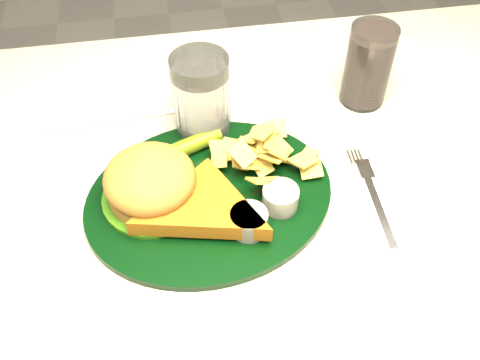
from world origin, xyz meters
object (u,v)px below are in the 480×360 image
(water_glass, at_px, (201,97))
(dinner_plate, at_px, (209,180))
(table, at_px, (224,319))
(cola_glass, at_px, (368,66))
(fork_napkin, at_px, (378,207))

(water_glass, bearing_deg, dinner_plate, -93.48)
(table, relative_size, dinner_plate, 3.54)
(table, xyz_separation_m, cola_glass, (0.26, 0.16, 0.44))
(water_glass, distance_m, fork_napkin, 0.29)
(dinner_plate, height_order, fork_napkin, dinner_plate)
(table, bearing_deg, water_glass, 92.35)
(dinner_plate, distance_m, fork_napkin, 0.23)
(table, xyz_separation_m, fork_napkin, (0.21, -0.07, 0.38))
(table, bearing_deg, cola_glass, 31.06)
(cola_glass, relative_size, fork_napkin, 0.85)
(dinner_plate, bearing_deg, fork_napkin, -26.69)
(water_glass, bearing_deg, cola_glass, 7.04)
(water_glass, bearing_deg, fork_napkin, -42.53)
(cola_glass, bearing_deg, water_glass, -172.96)
(dinner_plate, bearing_deg, cola_glass, 19.74)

